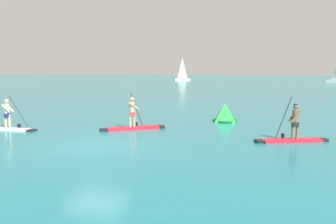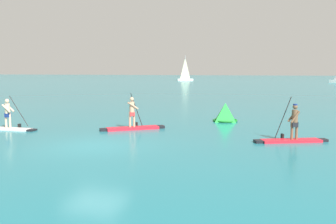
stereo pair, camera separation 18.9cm
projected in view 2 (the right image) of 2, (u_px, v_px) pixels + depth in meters
The scene contains 6 objects.
ground at pixel (95, 146), 15.06m from camera, with size 440.00×440.00×0.00m, color #1E727F.
paddleboarder_near_left at pixel (8, 123), 19.18m from camera, with size 3.35×0.94×1.83m.
paddleboarder_mid_center at pixel (133, 124), 19.23m from camera, with size 3.04×2.33×1.92m.
paddleboarder_far_right at pixel (292, 134), 15.88m from camera, with size 3.17×1.64×1.99m.
race_marker_buoy at pixel (225, 113), 22.27m from camera, with size 1.75×1.75×1.13m.
sailboat_left_horizon at pixel (185, 77), 110.40m from camera, with size 4.83×3.17×7.58m.
Camera 2 is at (7.14, -13.32, 3.11)m, focal length 38.95 mm.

